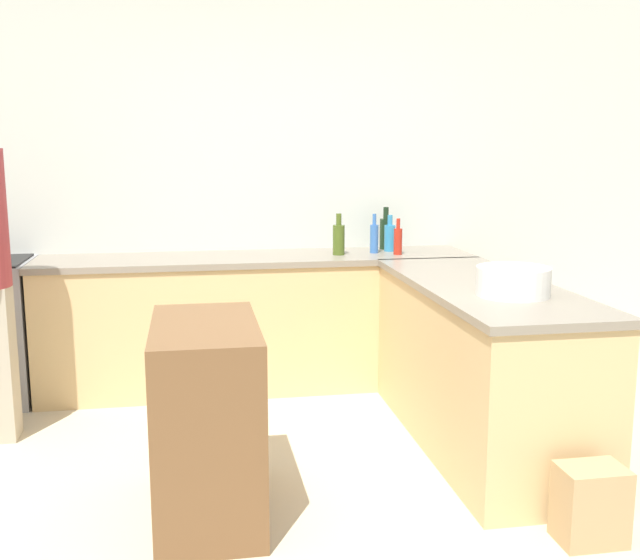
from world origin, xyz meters
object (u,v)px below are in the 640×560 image
Objects in this scene: island_table at (207,419)px; mixing_bowl at (513,281)px; paper_bag at (590,504)px; dish_soap_bottle at (390,237)px; water_bottle_blue at (374,238)px; olive_oil_bottle at (339,238)px; wine_bottle_dark at (386,232)px; hot_sauce_bottle at (398,240)px.

mixing_bowl is (1.49, 0.21, 0.53)m from island_table.
mixing_bowl is 1.10× the size of paper_bag.
dish_soap_bottle is 0.14m from water_bottle_blue.
mixing_bowl is 1.63m from dish_soap_bottle.
paper_bag is at bearing -74.77° from olive_oil_bottle.
wine_bottle_dark reaches higher than island_table.
water_bottle_blue reaches higher than island_table.
water_bottle_blue is (-0.13, -0.07, 0.01)m from dish_soap_bottle.
wine_bottle_dark is 0.91× the size of paper_bag.
island_table is at bearing -118.44° from olive_oil_bottle.
dish_soap_bottle is (1.31, 1.82, 0.56)m from island_table.
hot_sauce_bottle is 0.75× the size of paper_bag.
dish_soap_bottle is at bearing -89.47° from wine_bottle_dark.
hot_sauce_bottle is 0.40m from olive_oil_bottle.
island_table is 3.56× the size of hot_sauce_bottle.
island_table is at bearing -123.91° from water_bottle_blue.
mixing_bowl is 1.09m from paper_bag.
hot_sauce_bottle is at bearing 51.44° from island_table.
olive_oil_bottle is at bearing 172.15° from hot_sauce_bottle.
olive_oil_bottle is (-0.39, 0.05, 0.01)m from hot_sauce_bottle.
water_bottle_blue is (-0.14, 0.10, 0.01)m from hot_sauce_bottle.
paper_bag is at bearing -19.00° from island_table.
dish_soap_bottle is (0.00, -0.11, -0.02)m from wine_bottle_dark.
paper_bag is at bearing -81.18° from water_bottle_blue.
hot_sauce_bottle is 0.17m from water_bottle_blue.
dish_soap_bottle is at bearing 16.60° from olive_oil_bottle.
mixing_bowl is 1.47× the size of hot_sauce_bottle.
olive_oil_bottle is at bearing -169.61° from water_bottle_blue.
paper_bag is (0.61, -2.24, -0.84)m from olive_oil_bottle.
dish_soap_bottle is at bearing 95.51° from paper_bag.
hot_sauce_bottle is (0.01, -0.17, -0.00)m from dish_soap_bottle.
paper_bag is (0.35, -2.28, -0.83)m from water_bottle_blue.
dish_soap_bottle is at bearing 96.42° from mixing_bowl.
water_bottle_blue is at bearing 10.39° from olive_oil_bottle.
mixing_bowl is 1.58m from water_bottle_blue.
water_bottle_blue is at bearing -125.90° from wine_bottle_dark.
wine_bottle_dark is 1.07× the size of olive_oil_bottle.
olive_oil_bottle is at bearing -149.83° from wine_bottle_dark.
water_bottle_blue reaches higher than dish_soap_bottle.
wine_bottle_dark is 2.61m from paper_bag.
wine_bottle_dark is 1.11× the size of water_bottle_blue.
dish_soap_bottle is at bearing 93.67° from hot_sauce_bottle.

